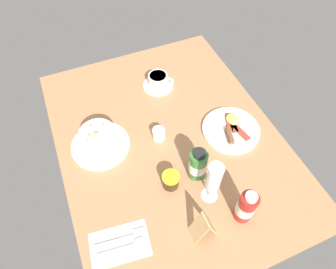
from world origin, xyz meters
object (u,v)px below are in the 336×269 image
Objects in this scene: porridge_bowl at (99,140)px; menu_card at (204,226)px; coffee_cup at (158,81)px; jam_jar at (171,180)px; wine_glass at (214,179)px; creamer_jug at (159,134)px; cutlery_setting at (121,244)px; sauce_bottle_green at (198,164)px; breakfast_plate at (231,129)px; sauce_bottle_red at (246,207)px.

menu_card reaches higher than porridge_bowl.
coffee_cup is 1.25× the size of menu_card.
porridge_bowl is 3.65× the size of jam_jar.
coffee_cup is 57.34cm from wine_glass.
coffee_cup is at bearing 176.55° from wine_glass.
creamer_jug is 40.00cm from menu_card.
menu_card is (44.73, 21.52, 1.32)cm from porridge_bowl.
menu_card is (6.30, 25.26, 5.13)cm from cutlery_setting.
jam_jar is (-12.90, 22.28, 2.84)cm from cutlery_setting.
breakfast_plate is at bearing 119.82° from sauce_bottle_green.
breakfast_plate is (-21.67, 20.97, -11.45)cm from wine_glass.
sauce_bottle_green is (-0.44, 10.27, 3.54)cm from jam_jar.
porridge_bowl is at bearing 174.45° from cutlery_setting.
wine_glass is (34.50, 29.22, 8.33)cm from porridge_bowl.
sauce_bottle_green is (25.09, 28.81, 2.57)cm from porridge_bowl.
creamer_jug is 42.50cm from sauce_bottle_red.
porridge_bowl is 49.65cm from menu_card.
jam_jar is at bearing -137.99° from sauce_bottle_red.
wine_glass is 3.16× the size of jam_jar.
porridge_bowl is at bearing -104.34° from breakfast_plate.
porridge_bowl is 2.05× the size of menu_card.
menu_card is at bearing -36.98° from wine_glass.
coffee_cup is 67.63cm from menu_card.
breakfast_plate is at bearing 155.93° from sauce_bottle_red.
wine_glass reaches higher than sauce_bottle_green.
porridge_bowl is 45.98cm from wine_glass.
sauce_bottle_green is at bearing -4.64° from coffee_cup.
cutlery_setting is 0.86× the size of breakfast_plate.
breakfast_plate is at bearing 74.08° from creamer_jug.
coffee_cup is at bearing 163.47° from jam_jar.
coffee_cup is at bearing 158.66° from creamer_jug.
jam_jar is at bearing 35.99° from porridge_bowl.
coffee_cup reaches higher than creamer_jug.
wine_glass is 14.59cm from menu_card.
jam_jar is at bearing -9.94° from creamer_jug.
menu_card is (19.20, 2.98, 2.29)cm from jam_jar.
sauce_bottle_green is 0.96× the size of sauce_bottle_red.
creamer_jug is (26.78, -10.46, -0.44)cm from coffee_cup.
menu_card is (39.88, -0.64, 2.94)cm from creamer_jug.
sauce_bottle_red reaches higher than sauce_bottle_green.
wine_glass is 1.28× the size of sauce_bottle_red.
creamer_jug is 21.01cm from jam_jar.
breakfast_plate is at bearing 115.39° from cutlery_setting.
jam_jar is (-8.98, -10.68, -9.30)cm from wine_glass.
jam_jar is (25.53, 18.54, -0.97)cm from porridge_bowl.
coffee_cup is 47.33cm from sauce_bottle_green.
coffee_cup and jam_jar have the same top height.
sauce_bottle_green is at bearing -160.20° from sauce_bottle_red.
wine_glass is (29.66, 7.06, 9.96)cm from creamer_jug.
creamer_jug is at bearing 170.06° from jam_jar.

